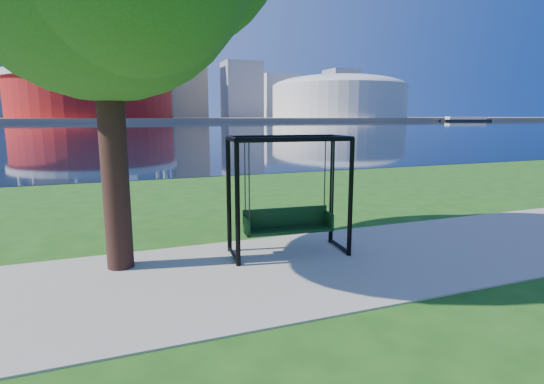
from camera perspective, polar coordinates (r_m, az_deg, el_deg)
ground at (r=8.43m, az=0.84°, el=-9.21°), size 900.00×900.00×0.00m
path at (r=7.99m, az=2.19°, el=-10.22°), size 120.00×4.00×0.03m
river at (r=109.46m, az=-19.54°, el=8.09°), size 900.00×180.00×0.02m
far_bank at (r=313.40m, az=-20.62°, el=9.16°), size 900.00×228.00×2.00m
stadium at (r=242.76m, az=-23.06°, el=12.04°), size 83.00×83.00×32.00m
arena at (r=279.20m, az=8.97°, el=12.69°), size 84.00×84.00×26.56m
skyline at (r=328.45m, az=-21.80°, el=15.21°), size 392.00×66.00×96.50m
swing at (r=8.53m, az=2.20°, el=-0.84°), size 2.44×1.24×2.42m
barge at (r=271.57m, az=24.59°, el=8.90°), size 28.41×14.65×2.75m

